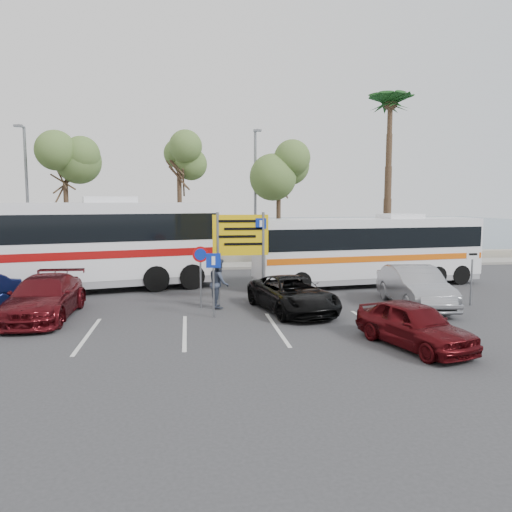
{
  "coord_description": "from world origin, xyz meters",
  "views": [
    {
      "loc": [
        -1.07,
        -16.24,
        4.04
      ],
      "look_at": [
        1.59,
        3.0,
        1.89
      ],
      "focal_mm": 35.0,
      "sensor_mm": 36.0,
      "label": 1
    }
  ],
  "objects": [
    {
      "name": "seawall",
      "position": [
        0.0,
        16.0,
        0.3
      ],
      "size": [
        48.0,
        0.8,
        0.6
      ],
      "primitive_type": "cube",
      "color": "gray",
      "rests_on": "ground"
    },
    {
      "name": "sea",
      "position": [
        0.0,
        60.0,
        0.01
      ],
      "size": [
        140.0,
        140.0,
        0.0
      ],
      "primitive_type": "plane",
      "color": "#3E5863",
      "rests_on": "ground"
    },
    {
      "name": "car_silver_b",
      "position": [
        7.5,
        1.5,
        0.78
      ],
      "size": [
        2.04,
        4.83,
        1.55
      ],
      "primitive_type": "imported",
      "rotation": [
        0.0,
        0.0,
        -0.09
      ],
      "color": "gray",
      "rests_on": "ground"
    },
    {
      "name": "tree_right",
      "position": [
        4.5,
        14.0,
        6.17
      ],
      "size": [
        3.2,
        3.2,
        7.4
      ],
      "color": "#382619",
      "rests_on": "kerb_strip"
    },
    {
      "name": "lane_markings",
      "position": [
        -1.14,
        -1.0,
        0.0
      ],
      "size": [
        12.02,
        4.2,
        0.01
      ],
      "primitive_type": null,
      "color": "silver",
      "rests_on": "ground"
    },
    {
      "name": "street_lamp_right",
      "position": [
        3.0,
        13.52,
        4.6
      ],
      "size": [
        0.45,
        1.15,
        8.01
      ],
      "color": "slate",
      "rests_on": "kerb_strip"
    },
    {
      "name": "sign_taxi",
      "position": [
        9.8,
        1.49,
        1.42
      ],
      "size": [
        0.5,
        0.07,
        2.2
      ],
      "color": "slate",
      "rests_on": "ground"
    },
    {
      "name": "direction_sign",
      "position": [
        1.0,
        3.2,
        2.43
      ],
      "size": [
        2.2,
        0.12,
        3.6
      ],
      "color": "slate",
      "rests_on": "ground"
    },
    {
      "name": "suv_black",
      "position": [
        2.7,
        1.32,
        0.64
      ],
      "size": [
        3.06,
        4.97,
        1.29
      ],
      "primitive_type": "imported",
      "rotation": [
        0.0,
        0.0,
        0.21
      ],
      "color": "black",
      "rests_on": "ground"
    },
    {
      "name": "coach_bus_right",
      "position": [
        7.5,
        6.5,
        1.59
      ],
      "size": [
        11.18,
        3.79,
        3.42
      ],
      "color": "white",
      "rests_on": "ground"
    },
    {
      "name": "sign_no_stop",
      "position": [
        -0.6,
        2.38,
        1.58
      ],
      "size": [
        0.6,
        0.08,
        2.35
      ],
      "color": "slate",
      "rests_on": "ground"
    },
    {
      "name": "palm_tree",
      "position": [
        11.5,
        14.0,
        9.87
      ],
      "size": [
        4.8,
        4.8,
        11.2
      ],
      "color": "#382619",
      "rests_on": "kerb_strip"
    },
    {
      "name": "car_red",
      "position": [
        5.1,
        -3.5,
        0.64
      ],
      "size": [
        2.55,
        4.05,
        1.28
      ],
      "primitive_type": "imported",
      "rotation": [
        0.0,
        0.0,
        0.3
      ],
      "color": "#4E0B0F",
      "rests_on": "ground"
    },
    {
      "name": "pedestrian_far",
      "position": [
        0.09,
        2.44,
        0.94
      ],
      "size": [
        0.74,
        0.94,
        1.89
      ],
      "primitive_type": "imported",
      "rotation": [
        0.0,
        0.0,
        1.6
      ],
      "color": "#333B4D",
      "rests_on": "ground"
    },
    {
      "name": "ground",
      "position": [
        0.0,
        0.0,
        0.0
      ],
      "size": [
        120.0,
        120.0,
        0.0
      ],
      "primitive_type": "plane",
      "color": "#303032",
      "rests_on": "ground"
    },
    {
      "name": "car_maroon",
      "position": [
        -6.0,
        1.5,
        0.73
      ],
      "size": [
        2.13,
        5.05,
        1.46
      ],
      "primitive_type": "imported",
      "rotation": [
        0.0,
        0.0,
        -0.02
      ],
      "color": "#530D13",
      "rests_on": "ground"
    },
    {
      "name": "tree_mid",
      "position": [
        -1.5,
        14.0,
        6.65
      ],
      "size": [
        3.2,
        3.2,
        8.0
      ],
      "color": "#382619",
      "rests_on": "kerb_strip"
    },
    {
      "name": "coach_bus_left",
      "position": [
        -6.5,
        6.5,
        1.96
      ],
      "size": [
        13.88,
        6.06,
        4.23
      ],
      "color": "white",
      "rests_on": "ground"
    },
    {
      "name": "tree_left",
      "position": [
        -8.0,
        14.0,
        6.0
      ],
      "size": [
        3.2,
        3.2,
        7.2
      ],
      "color": "#382619",
      "rests_on": "kerb_strip"
    },
    {
      "name": "sign_parking",
      "position": [
        -0.2,
        0.79,
        1.47
      ],
      "size": [
        0.5,
        0.07,
        2.25
      ],
      "color": "slate",
      "rests_on": "ground"
    },
    {
      "name": "kerb_strip",
      "position": [
        0.0,
        14.0,
        0.07
      ],
      "size": [
        44.0,
        2.4,
        0.15
      ],
      "primitive_type": "cube",
      "color": "gray",
      "rests_on": "ground"
    },
    {
      "name": "street_lamp_left",
      "position": [
        -10.0,
        13.52,
        4.6
      ],
      "size": [
        0.45,
        1.15,
        8.01
      ],
      "color": "slate",
      "rests_on": "kerb_strip"
    }
  ]
}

